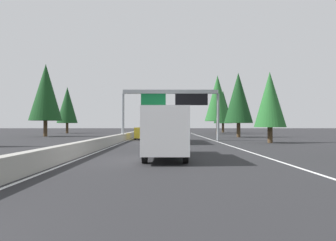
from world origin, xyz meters
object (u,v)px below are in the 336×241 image
(box_truck_far_center, at_px, (165,131))
(conifer_right_near, at_px, (270,100))
(sedan_mid_center, at_px, (167,129))
(conifer_right_distant, at_px, (223,107))
(conifer_right_far, at_px, (218,98))
(conifer_left_mid, at_px, (67,105))
(conifer_right_mid, at_px, (238,98))
(sedan_far_left, at_px, (154,130))
(conifer_left_near, at_px, (46,92))
(sign_gantry_overhead, at_px, (172,100))
(bus_near_right, at_px, (168,128))
(minivan_mid_left, at_px, (143,133))

(box_truck_far_center, height_order, conifer_right_near, conifer_right_near)
(sedan_mid_center, distance_m, conifer_right_distant, 35.28)
(conifer_right_far, xyz_separation_m, conifer_left_mid, (7.26, 37.13, -1.11))
(sedan_mid_center, relative_size, conifer_left_mid, 0.37)
(conifer_right_far, bearing_deg, conifer_right_mid, -179.36)
(sedan_far_left, bearing_deg, conifer_right_far, -139.62)
(conifer_right_distant, xyz_separation_m, conifer_left_near, (-31.89, 37.41, 0.76))
(conifer_right_mid, bearing_deg, sign_gantry_overhead, 136.33)
(conifer_right_far, distance_m, conifer_right_distant, 15.84)
(conifer_right_mid, height_order, conifer_right_distant, conifer_right_distant)
(box_truck_far_center, bearing_deg, conifer_left_mid, 22.52)
(conifer_right_mid, bearing_deg, conifer_right_far, 0.64)
(sedan_far_left, distance_m, conifer_right_near, 57.60)
(sign_gantry_overhead, height_order, conifer_right_far, conifer_right_far)
(sign_gantry_overhead, height_order, bus_near_right, sign_gantry_overhead)
(sedan_far_left, distance_m, conifer_right_mid, 41.77)
(box_truck_far_center, height_order, conifer_left_near, conifer_left_near)
(sedan_far_left, xyz_separation_m, conifer_left_near, (-34.67, 18.08, 7.22))
(box_truck_far_center, relative_size, conifer_left_near, 0.65)
(conifer_right_distant, relative_size, conifer_left_near, 0.90)
(conifer_right_far, xyz_separation_m, conifer_left_near, (-16.60, 33.44, -0.36))
(sedan_mid_center, xyz_separation_m, conifer_left_mid, (-38.89, 25.26, 6.47))
(sedan_far_left, bearing_deg, conifer_right_mid, -157.85)
(bus_near_right, distance_m, minivan_mid_left, 8.23)
(conifer_right_distant, bearing_deg, box_truck_far_center, 167.10)
(conifer_right_mid, xyz_separation_m, conifer_left_near, (3.63, 33.67, 1.32))
(sign_gantry_overhead, bearing_deg, conifer_right_mid, -43.67)
(minivan_mid_left, xyz_separation_m, conifer_left_mid, (35.56, 21.96, 6.20))
(sign_gantry_overhead, relative_size, bus_near_right, 1.10)
(conifer_left_mid, bearing_deg, conifer_left_near, -171.21)
(conifer_right_near, bearing_deg, sedan_far_left, 15.41)
(bus_near_right, xyz_separation_m, conifer_left_mid, (42.96, 25.46, 5.44))
(conifer_right_distant, height_order, conifer_left_near, conifer_left_near)
(conifer_right_near, distance_m, conifer_left_near, 39.36)
(bus_near_right, distance_m, conifer_right_mid, 20.11)
(conifer_left_near, bearing_deg, conifer_right_far, -63.59)
(conifer_left_mid, bearing_deg, sedan_mid_center, -33.00)
(minivan_mid_left, distance_m, conifer_right_far, 32.93)
(conifer_right_distant, bearing_deg, minivan_mid_left, 156.29)
(sign_gantry_overhead, relative_size, sedan_far_left, 2.88)
(box_truck_far_center, xyz_separation_m, conifer_right_near, (16.44, -11.75, 3.28))
(conifer_right_mid, bearing_deg, bus_near_right, 142.43)
(conifer_right_far, xyz_separation_m, conifer_right_distant, (15.29, -3.97, -1.12))
(minivan_mid_left, relative_size, sedan_far_left, 1.14)
(sedan_far_left, distance_m, conifer_right_far, 24.90)
(bus_near_right, height_order, conifer_right_far, conifer_right_far)
(minivan_mid_left, height_order, conifer_left_mid, conifer_left_mid)
(conifer_right_distant, bearing_deg, conifer_left_near, 130.45)
(bus_near_right, height_order, sedan_far_left, bus_near_right)
(conifer_right_far, bearing_deg, box_truck_far_center, 167.57)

